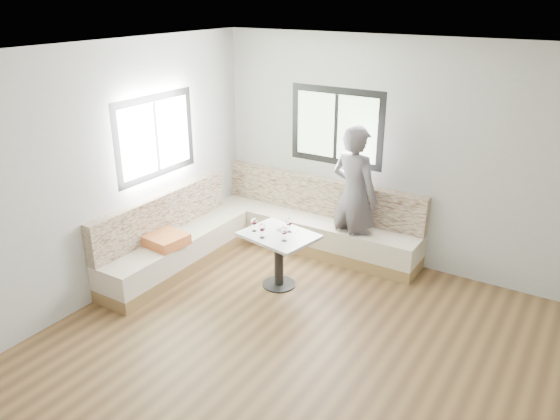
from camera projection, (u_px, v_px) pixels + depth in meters
name	position (u px, v px, depth m)	size (l,w,h in m)	color
room	(296.00, 221.00, 4.72)	(5.01, 5.01, 2.81)	brown
banquette	(255.00, 233.00, 7.08)	(2.90, 2.80, 0.95)	olive
table	(279.00, 247.00, 6.31)	(0.91, 0.77, 0.67)	black
person	(354.00, 196.00, 6.74)	(0.66, 0.43, 1.80)	#544F54
olive_ramekin	(281.00, 228.00, 6.36)	(0.09, 0.09, 0.04)	white
wine_glass_a	(254.00, 221.00, 6.28)	(0.08, 0.08, 0.17)	white
wine_glass_b	(262.00, 228.00, 6.11)	(0.08, 0.08, 0.17)	white
wine_glass_c	(284.00, 231.00, 6.03)	(0.08, 0.08, 0.17)	white
wine_glass_d	(289.00, 222.00, 6.26)	(0.08, 0.08, 0.17)	white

